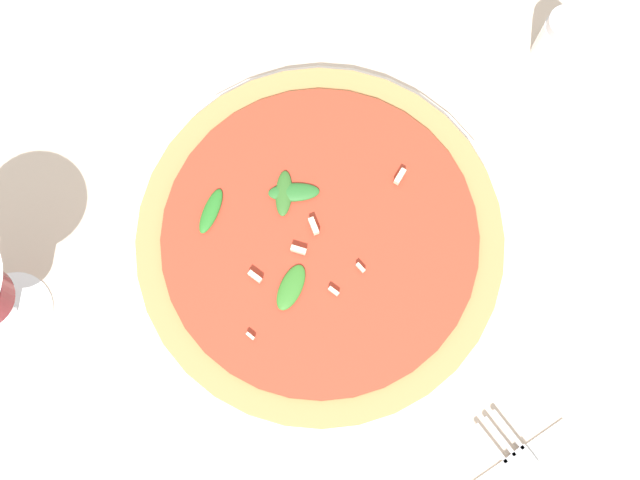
% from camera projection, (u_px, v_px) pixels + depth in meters
% --- Properties ---
extents(ground_plane, '(6.00, 6.00, 0.00)m').
position_uv_depth(ground_plane, '(270.00, 243.00, 0.77)').
color(ground_plane, beige).
extents(pizza_arugula_main, '(0.33, 0.33, 0.05)m').
position_uv_depth(pizza_arugula_main, '(320.00, 243.00, 0.76)').
color(pizza_arugula_main, white).
rests_on(pizza_arugula_main, ground_plane).
extents(shaker_pepper, '(0.03, 0.03, 0.07)m').
position_uv_depth(shaker_pepper, '(557.00, 39.00, 0.78)').
color(shaker_pepper, silver).
rests_on(shaker_pepper, ground_plane).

